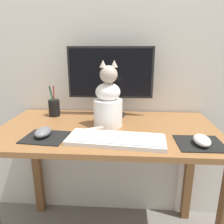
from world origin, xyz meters
The scene contains 10 objects.
wall_back centered at (0.00, 0.33, 1.25)m, with size 7.00×0.04×2.50m.
desk centered at (0.00, 0.00, 0.62)m, with size 1.10×0.60×0.75m.
monitor centered at (0.00, 0.20, 0.97)m, with size 0.48×0.17×0.40m.
keyboard centered at (0.05, -0.17, 0.76)m, with size 0.43×0.19×0.02m.
mousepad_left centered at (-0.27, -0.15, 0.75)m, with size 0.20×0.18×0.00m.
mousepad_right centered at (0.40, -0.17, 0.75)m, with size 0.19×0.17×0.00m.
computer_mouse_left centered at (-0.28, -0.14, 0.77)m, with size 0.07×0.11×0.04m.
computer_mouse_right centered at (0.41, -0.19, 0.77)m, with size 0.07×0.11×0.04m.
cat centered at (0.00, 0.03, 0.87)m, with size 0.20×0.20×0.33m.
pen_cup centered at (-0.33, 0.17, 0.80)m, with size 0.06×0.06×0.18m.
Camera 1 is at (0.09, -1.03, 1.14)m, focal length 35.00 mm.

